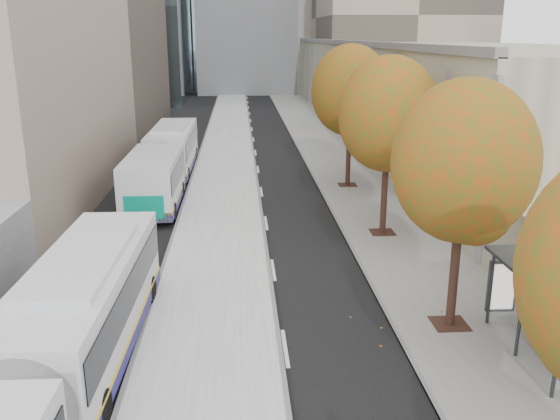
{
  "coord_description": "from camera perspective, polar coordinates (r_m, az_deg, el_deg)",
  "views": [
    {
      "loc": [
        -2.86,
        -3.36,
        8.77
      ],
      "look_at": [
        -1.4,
        17.77,
        2.5
      ],
      "focal_mm": 38.0,
      "sensor_mm": 36.0,
      "label": 1
    }
  ],
  "objects": [
    {
      "name": "distant_car",
      "position": [
        49.43,
        -9.34,
        6.76
      ],
      "size": [
        2.3,
        3.81,
        1.21
      ],
      "primitive_type": "imported",
      "rotation": [
        0.0,
        0.0,
        -0.26
      ],
      "color": "white",
      "rests_on": "ground"
    },
    {
      "name": "bus_far",
      "position": [
        36.36,
        -10.92,
        4.8
      ],
      "size": [
        2.64,
        17.49,
        2.91
      ],
      "rotation": [
        0.0,
        0.0,
        -0.0
      ],
      "color": "silver",
      "rests_on": "ground"
    },
    {
      "name": "bus_platform",
      "position": [
        39.35,
        -5.34,
        3.65
      ],
      "size": [
        4.25,
        150.0,
        0.15
      ],
      "primitive_type": "cube",
      "color": "#ABABAB",
      "rests_on": "ground"
    },
    {
      "name": "tree_c",
      "position": [
        17.94,
        17.3,
        4.43
      ],
      "size": [
        4.2,
        4.2,
        7.28
      ],
      "color": "black",
      "rests_on": "sidewalk"
    },
    {
      "name": "sidewalk",
      "position": [
        39.96,
        6.23,
        3.77
      ],
      "size": [
        4.75,
        150.0,
        0.08
      ],
      "primitive_type": "cube",
      "color": "gray",
      "rests_on": "ground"
    },
    {
      "name": "bus_near",
      "position": [
        14.27,
        -22.27,
        -15.21
      ],
      "size": [
        2.96,
        17.2,
        2.86
      ],
      "rotation": [
        0.0,
        0.0,
        -0.03
      ],
      "color": "silver",
      "rests_on": "ground"
    },
    {
      "name": "tree_d",
      "position": [
        26.38,
        10.39,
        9.04
      ],
      "size": [
        4.4,
        4.4,
        7.6
      ],
      "color": "black",
      "rests_on": "sidewalk"
    },
    {
      "name": "building_tan",
      "position": [
        69.98,
        11.54,
        12.26
      ],
      "size": [
        18.0,
        92.0,
        8.0
      ],
      "primitive_type": "cube",
      "color": "gray",
      "rests_on": "ground"
    },
    {
      "name": "tree_e",
      "position": [
        35.1,
        6.81,
        11.33
      ],
      "size": [
        4.6,
        4.6,
        7.92
      ],
      "color": "black",
      "rests_on": "sidewalk"
    },
    {
      "name": "bus_shelter",
      "position": [
        17.93,
        25.06,
        -6.68
      ],
      "size": [
        1.9,
        4.4,
        2.53
      ],
      "color": "#383A3F",
      "rests_on": "sidewalk"
    }
  ]
}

